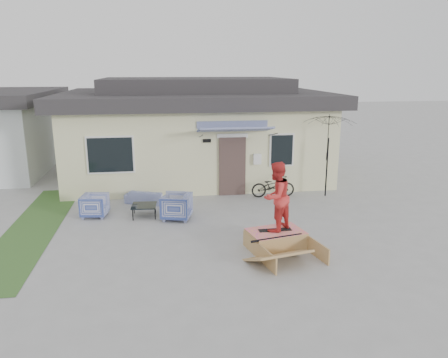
{
  "coord_description": "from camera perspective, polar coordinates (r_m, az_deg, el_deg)",
  "views": [
    {
      "loc": [
        -1.51,
        -10.28,
        4.47
      ],
      "look_at": [
        0.3,
        1.8,
        1.3
      ],
      "focal_mm": 34.52,
      "sensor_mm": 36.0,
      "label": 1
    }
  ],
  "objects": [
    {
      "name": "patio_umbrella",
      "position": [
        15.52,
        13.61,
        4.03
      ],
      "size": [
        1.85,
        1.71,
        2.2
      ],
      "color": "black",
      "rests_on": "ground"
    },
    {
      "name": "bicycle",
      "position": [
        15.32,
        6.51,
        -0.6
      ],
      "size": [
        1.56,
        0.59,
        0.98
      ],
      "primitive_type": "imported",
      "rotation": [
        0.0,
        0.0,
        1.54
      ],
      "color": "black",
      "rests_on": "ground"
    },
    {
      "name": "skateboard",
      "position": [
        11.08,
        6.78,
        -6.66
      ],
      "size": [
        0.84,
        0.22,
        0.05
      ],
      "primitive_type": "cube",
      "rotation": [
        0.0,
        0.0,
        0.01
      ],
      "color": "black",
      "rests_on": "skate_ramp"
    },
    {
      "name": "grass_strip",
      "position": [
        13.58,
        -23.89,
        -5.96
      ],
      "size": [
        1.4,
        8.0,
        0.01
      ],
      "primitive_type": "cube",
      "color": "#335A27",
      "rests_on": "ground"
    },
    {
      "name": "skater",
      "position": [
        10.79,
        6.92,
        -2.16
      ],
      "size": [
        1.09,
        1.06,
        1.76
      ],
      "primitive_type": "imported",
      "rotation": [
        0.0,
        0.0,
        3.82
      ],
      "color": "red",
      "rests_on": "skateboard"
    },
    {
      "name": "loveseat",
      "position": [
        14.82,
        -10.03,
        -2.04
      ],
      "size": [
        1.57,
        0.97,
        0.59
      ],
      "primitive_type": "imported",
      "rotation": [
        0.0,
        0.0,
        2.77
      ],
      "color": "navy",
      "rests_on": "ground"
    },
    {
      "name": "coffee_table",
      "position": [
        13.56,
        -10.51,
        -4.14
      ],
      "size": [
        0.79,
        0.79,
        0.37
      ],
      "primitive_type": "cube",
      "rotation": [
        0.0,
        0.0,
        -0.06
      ],
      "color": "black",
      "rests_on": "ground"
    },
    {
      "name": "ground",
      "position": [
        11.31,
        -0.15,
        -8.73
      ],
      "size": [
        90.0,
        90.0,
        0.0
      ],
      "primitive_type": "plane",
      "color": "#989898",
      "rests_on": "ground"
    },
    {
      "name": "armchair_right",
      "position": [
        13.12,
        -6.35,
        -3.47
      ],
      "size": [
        0.98,
        1.02,
        0.87
      ],
      "primitive_type": "imported",
      "rotation": [
        0.0,
        0.0,
        -1.84
      ],
      "color": "navy",
      "rests_on": "ground"
    },
    {
      "name": "skate_ramp",
      "position": [
        11.14,
        6.85,
        -7.96
      ],
      "size": [
        1.72,
        2.07,
        0.46
      ],
      "primitive_type": null,
      "rotation": [
        0.0,
        0.0,
        0.21
      ],
      "color": "#A67E4B",
      "rests_on": "ground"
    },
    {
      "name": "house",
      "position": [
        18.51,
        -3.79,
        6.66
      ],
      "size": [
        10.8,
        8.49,
        4.1
      ],
      "color": "beige",
      "rests_on": "ground"
    },
    {
      "name": "armchair_left",
      "position": [
        13.85,
        -16.73,
        -3.25
      ],
      "size": [
        0.8,
        0.84,
        0.77
      ],
      "primitive_type": "imported",
      "rotation": [
        0.0,
        0.0,
        1.43
      ],
      "color": "navy",
      "rests_on": "ground"
    }
  ]
}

